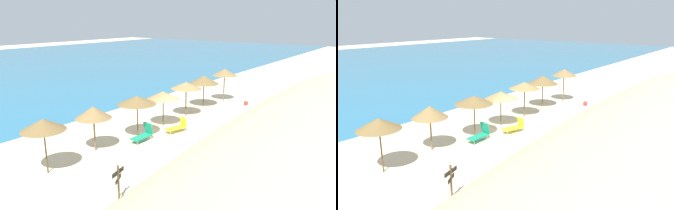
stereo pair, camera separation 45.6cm
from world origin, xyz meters
TOP-DOWN VIEW (x-y plane):
  - ground_plane at (0.00, 0.00)m, footprint 160.00×160.00m
  - dune_ridge at (-1.22, -7.40)m, footprint 48.53×9.84m
  - beach_umbrella_0 at (-8.55, 1.89)m, footprint 2.13×2.13m
  - beach_umbrella_1 at (-5.26, 2.24)m, footprint 2.05×2.05m
  - beach_umbrella_2 at (-2.25, 1.70)m, footprint 2.43×2.43m
  - beach_umbrella_3 at (0.60, 1.88)m, footprint 2.30×2.30m
  - beach_umbrella_4 at (3.50, 1.92)m, footprint 2.35×2.35m
  - beach_umbrella_5 at (6.74, 2.32)m, footprint 2.54×2.54m
  - beach_umbrella_6 at (9.57, 1.86)m, footprint 2.21×2.21m
  - lounge_chair_0 at (0.12, 0.29)m, footprint 1.55×0.98m
  - lounge_chair_1 at (-2.46, 1.04)m, footprint 1.52×0.61m
  - wooden_signpost at (-8.32, -2.80)m, footprint 0.82×0.38m
  - beach_ball at (9.38, -0.42)m, footprint 0.38×0.38m

SIDE VIEW (x-z plane):
  - ground_plane at x=0.00m, z-range 0.00..0.00m
  - beach_ball at x=9.38m, z-range 0.00..0.38m
  - lounge_chair_0 at x=0.12m, z-range -0.08..0.86m
  - lounge_chair_1 at x=-2.46m, z-range -0.11..0.97m
  - wooden_signpost at x=-8.32m, z-range 0.17..1.84m
  - dune_ridge at x=-1.22m, z-range 0.00..2.87m
  - beach_umbrella_3 at x=0.60m, z-range 0.96..3.43m
  - beach_umbrella_1 at x=-5.26m, z-range 0.96..3.56m
  - beach_umbrella_5 at x=6.74m, z-range 0.99..3.66m
  - beach_umbrella_4 at x=3.50m, z-range 1.07..3.75m
  - beach_umbrella_2 at x=-2.25m, z-range 1.09..3.81m
  - beach_umbrella_0 at x=-8.55m, z-range 1.10..3.87m
  - beach_umbrella_6 at x=9.57m, z-range 1.16..4.11m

